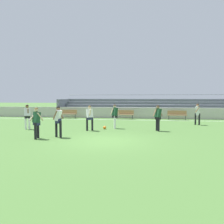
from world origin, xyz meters
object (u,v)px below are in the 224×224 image
player_white_wide_right (27,115)px  player_dark_wide_left (37,120)px  player_dark_pressing_high (158,116)px  player_dark_on_ball (115,114)px  bench_far_left (68,113)px  player_white_challenging (197,112)px  player_white_dropping_back (90,116)px  soccer_ball (105,128)px  bench_far_right (125,114)px  player_white_deep_cover (58,119)px  bench_centre_sideline (177,114)px  bleacher_stand (143,107)px

player_white_wide_right → player_dark_wide_left: bearing=-54.8°
player_dark_pressing_high → player_dark_on_ball: bearing=163.8°
bench_far_left → player_dark_pressing_high: (8.84, -8.00, 0.45)m
player_dark_wide_left → player_white_challenging: 12.32m
player_white_dropping_back → soccer_ball: player_white_dropping_back is taller
bench_far_right → player_white_deep_cover: 11.54m
player_white_dropping_back → player_dark_pressing_high: bearing=6.2°
player_dark_wide_left → soccer_ball: 5.13m
player_dark_wide_left → player_white_challenging: size_ratio=0.97×
player_white_challenging → player_dark_on_ball: bearing=-153.4°
bench_centre_sideline → player_white_challenging: (1.07, -4.09, 0.47)m
bleacher_stand → soccer_ball: (-2.33, -11.96, -0.95)m
player_white_challenging → player_dark_wide_left: bearing=-140.9°
bleacher_stand → player_white_wide_right: (-7.50, -12.82, -0.06)m
player_white_wide_right → player_dark_pressing_high: 8.72m
bench_far_left → bench_far_right: size_ratio=1.00×
player_white_dropping_back → soccer_ball: (0.83, 0.82, -0.86)m
player_white_deep_cover → soccer_ball: (1.86, 3.60, -0.90)m
bench_centre_sideline → player_white_dropping_back: (-6.51, -8.48, 0.42)m
bleacher_stand → player_dark_wide_left: (-5.14, -16.17, -0.09)m
player_white_wide_right → player_dark_on_ball: bearing=13.2°
bench_centre_sideline → player_dark_on_ball: 8.77m
player_white_dropping_back → player_dark_wide_left: same height
bench_centre_sideline → player_dark_on_ball: bearing=-125.2°
player_white_dropping_back → player_white_deep_cover: 2.96m
bench_far_right → player_white_wide_right: bearing=-124.1°
player_white_deep_cover → player_dark_pressing_high: bearing=31.1°
player_white_deep_cover → bench_far_left: bearing=107.0°
bleacher_stand → player_white_dropping_back: bleacher_stand is taller
player_white_dropping_back → player_white_challenging: 8.76m
bleacher_stand → player_white_challenging: size_ratio=11.56×
bench_centre_sideline → player_dark_on_ball: player_dark_on_ball is taller
player_dark_on_ball → player_dark_pressing_high: 3.03m
player_white_deep_cover → player_white_challenging: size_ratio=1.00×
bench_far_left → bench_far_right: same height
bench_far_right → player_white_wide_right: (-5.76, -8.52, 0.45)m
bleacher_stand → player_white_dropping_back: size_ratio=11.96×
player_dark_on_ball → player_white_deep_cover: (-2.48, -4.11, 0.01)m
bench_far_right → player_dark_on_ball: 7.17m
bench_far_left → player_white_deep_cover: (3.44, -11.26, 0.47)m
bench_far_left → player_white_challenging: bearing=-18.7°
bench_far_left → player_dark_wide_left: bearing=-78.1°
player_white_dropping_back → soccer_ball: bearing=44.6°
bench_centre_sideline → player_white_deep_cover: player_white_deep_cover is taller
player_white_deep_cover → player_white_wide_right: bearing=140.3°
bench_far_right → player_dark_on_ball: (0.03, -7.16, 0.46)m
bench_far_right → soccer_ball: 7.69m
bench_centre_sideline → player_white_wide_right: (-10.84, -8.52, 0.45)m
player_dark_on_ball → player_dark_wide_left: 5.83m
bench_centre_sideline → soccer_ball: bench_centre_sideline is taller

